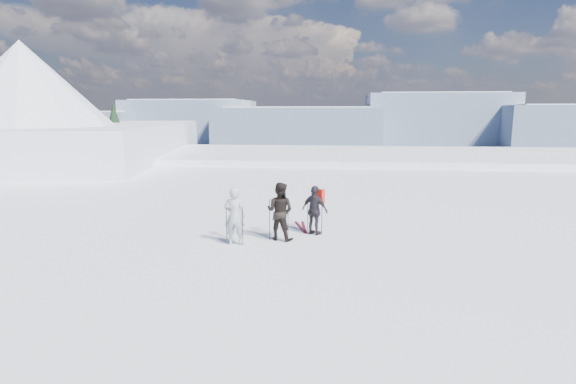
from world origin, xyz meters
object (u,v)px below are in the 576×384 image
object	(u,v)px
skier_pack	(315,210)
skis_loose	(302,227)
skier_dark	(280,211)
skier_grey	(235,216)

from	to	relation	value
skier_pack	skis_loose	bearing A→B (deg)	-31.09
skier_pack	skier_dark	bearing A→B (deg)	63.42
skis_loose	skier_dark	bearing A→B (deg)	-110.65
skis_loose	skier_grey	bearing A→B (deg)	-130.28
skier_grey	skier_pack	distance (m)	2.81
skier_pack	skis_loose	distance (m)	1.29
skier_dark	skier_pack	xyz separation A→B (m)	(1.09, 0.73, -0.11)
skier_pack	skis_loose	xyz separation A→B (m)	(-0.49, 0.87, -0.82)
skier_dark	skis_loose	world-z (taller)	skier_dark
skier_grey	skier_dark	world-z (taller)	skier_dark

